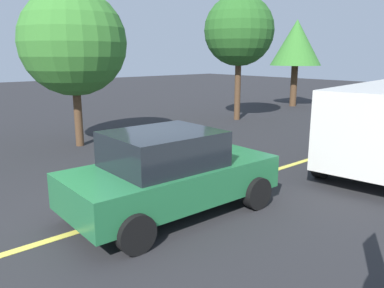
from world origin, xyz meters
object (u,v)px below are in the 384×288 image
at_px(tree_right_verge, 296,43).
at_px(car_green_near_curb, 170,172).
at_px(tree_left_verge, 239,31).
at_px(tree_centre_verge, 73,43).

bearing_deg(tree_right_verge, car_green_near_curb, -152.99).
relative_size(tree_left_verge, tree_right_verge, 1.13).
height_order(tree_centre_verge, tree_right_verge, tree_centre_verge).
xyz_separation_m(car_green_near_curb, tree_left_verge, (9.05, 6.58, 3.19)).
height_order(car_green_near_curb, tree_left_verge, tree_left_verge).
distance_m(tree_left_verge, tree_right_verge, 6.21).
height_order(tree_left_verge, tree_right_verge, tree_left_verge).
distance_m(tree_centre_verge, tree_right_verge, 14.05).
bearing_deg(car_green_near_curb, tree_left_verge, 36.04).
xyz_separation_m(car_green_near_curb, tree_right_verge, (15.14, 7.72, 2.80)).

